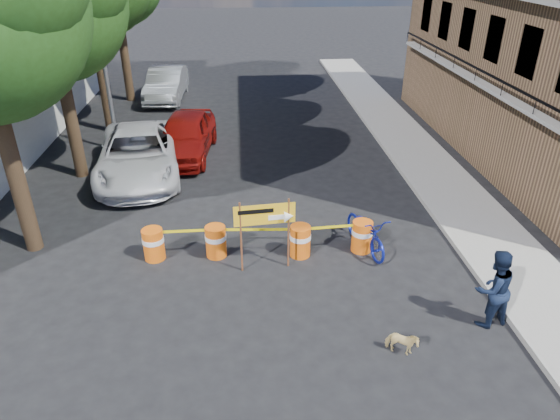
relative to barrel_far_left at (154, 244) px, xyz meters
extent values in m
plane|color=black|center=(3.34, -1.18, -0.47)|extent=(120.00, 120.00, 0.00)
cube|color=gray|center=(9.54, 4.82, -0.40)|extent=(2.40, 40.00, 0.15)
cylinder|color=#332316|center=(-3.46, 0.82, 2.05)|extent=(0.44, 0.44, 5.04)
cylinder|color=#332316|center=(-3.46, 5.82, 1.91)|extent=(0.44, 0.44, 4.76)
sphere|color=#244D16|center=(-3.46, 5.82, 5.48)|extent=(5.00, 5.00, 5.00)
sphere|color=#244D16|center=(-4.21, 6.45, 4.80)|extent=(3.50, 3.50, 3.50)
cylinder|color=#332316|center=(-3.46, 10.82, 2.19)|extent=(0.44, 0.44, 5.32)
cylinder|color=#332316|center=(-3.46, 15.82, 1.99)|extent=(0.44, 0.44, 4.93)
cylinder|color=gray|center=(-2.66, 8.32, 3.53)|extent=(0.16, 0.16, 8.00)
cylinder|color=orange|center=(0.00, 0.00, -0.02)|extent=(0.56, 0.56, 0.90)
cylinder|color=white|center=(0.00, 0.00, 0.13)|extent=(0.58, 0.58, 0.14)
cylinder|color=orange|center=(1.67, 0.01, -0.02)|extent=(0.56, 0.56, 0.90)
cylinder|color=white|center=(1.67, 0.01, 0.13)|extent=(0.58, 0.58, 0.14)
cylinder|color=orange|center=(3.96, -0.16, -0.02)|extent=(0.56, 0.56, 0.90)
cylinder|color=white|center=(3.96, -0.16, 0.13)|extent=(0.58, 0.58, 0.14)
cylinder|color=orange|center=(5.69, -0.05, -0.02)|extent=(0.56, 0.56, 0.90)
cylinder|color=white|center=(5.69, -0.05, 0.13)|extent=(0.58, 0.58, 0.14)
cylinder|color=#592D19|center=(2.36, -0.77, 0.53)|extent=(0.05, 0.05, 2.01)
cylinder|color=#592D19|center=(3.59, -0.65, 0.53)|extent=(0.05, 0.05, 2.01)
cube|color=gold|center=(2.97, -0.71, 1.15)|extent=(1.56, 0.18, 0.56)
cube|color=white|center=(3.29, -0.70, 1.05)|extent=(0.45, 0.05, 0.13)
cone|color=white|center=(3.59, -0.67, 1.05)|extent=(0.27, 0.31, 0.29)
cube|color=black|center=(2.75, -0.75, 1.26)|extent=(0.89, 0.09, 0.11)
imported|color=#101A32|center=(7.84, -3.26, 0.48)|extent=(1.06, 0.91, 1.90)
imported|color=#121E97|center=(5.81, 0.02, 0.61)|extent=(1.00, 1.28, 2.16)
imported|color=#E8CE85|center=(5.62, -4.06, -0.18)|extent=(0.75, 0.55, 0.58)
imported|color=white|center=(-1.27, 5.63, 0.37)|extent=(3.46, 6.36, 1.69)
imported|color=maroon|center=(0.26, 7.47, 0.38)|extent=(2.51, 5.16, 1.69)
imported|color=#A1A4A8|center=(-1.46, 15.82, 0.37)|extent=(1.99, 5.17, 1.68)
camera|label=1|loc=(2.47, -11.62, 7.16)|focal=32.00mm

